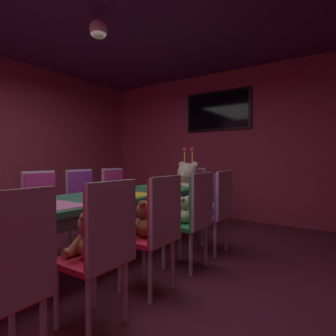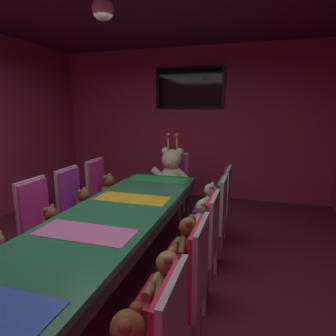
{
  "view_description": "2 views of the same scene",
  "coord_description": "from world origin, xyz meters",
  "px_view_note": "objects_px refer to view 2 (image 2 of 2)",
  "views": [
    {
      "loc": [
        2.18,
        -1.83,
        1.12
      ],
      "look_at": [
        0.18,
        1.13,
        1.01
      ],
      "focal_mm": 29.61,
      "sensor_mm": 36.0,
      "label": 1
    },
    {
      "loc": [
        1.2,
        -2.22,
        1.67
      ],
      "look_at": [
        0.21,
        1.05,
        0.96
      ],
      "focal_mm": 30.61,
      "sensor_mm": 36.0,
      "label": 2
    }
  ],
  "objects_px": {
    "teddy_right_3": "(202,214)",
    "chair_right_3": "(216,214)",
    "teddy_left_4": "(109,187)",
    "throne_chair": "(174,177)",
    "teddy_right_1": "(167,276)",
    "teddy_right_2": "(187,237)",
    "chair_right_4": "(222,198)",
    "chair_right_2": "(204,239)",
    "teddy_left_2": "(51,221)",
    "teddy_right_4": "(210,197)",
    "banquet_table": "(113,222)",
    "chair_left_4": "(100,187)",
    "king_teddy_bear": "(172,171)",
    "wall_tv": "(189,88)",
    "teddy_left_3": "(84,202)",
    "chair_left_2": "(39,217)",
    "chair_left_3": "(74,200)",
    "pendant_light": "(103,9)"
  },
  "relations": [
    {
      "from": "teddy_right_3",
      "to": "chair_right_3",
      "type": "bearing_deg",
      "value": 180.0
    },
    {
      "from": "teddy_left_4",
      "to": "throne_chair",
      "type": "distance_m",
      "value": 1.12
    },
    {
      "from": "teddy_right_1",
      "to": "teddy_right_2",
      "type": "distance_m",
      "value": 0.6
    },
    {
      "from": "teddy_left_4",
      "to": "chair_right_4",
      "type": "relative_size",
      "value": 0.35
    },
    {
      "from": "teddy_right_1",
      "to": "teddy_right_3",
      "type": "bearing_deg",
      "value": -90.55
    },
    {
      "from": "chair_right_2",
      "to": "teddy_left_2",
      "type": "bearing_deg",
      "value": -0.55
    },
    {
      "from": "teddy_right_4",
      "to": "teddy_right_3",
      "type": "bearing_deg",
      "value": 90.28
    },
    {
      "from": "teddy_left_2",
      "to": "teddy_left_4",
      "type": "height_order",
      "value": "teddy_left_4"
    },
    {
      "from": "banquet_table",
      "to": "chair_left_4",
      "type": "height_order",
      "value": "chair_left_4"
    },
    {
      "from": "chair_right_3",
      "to": "king_teddy_bear",
      "type": "relative_size",
      "value": 1.15
    },
    {
      "from": "teddy_right_2",
      "to": "wall_tv",
      "type": "height_order",
      "value": "wall_tv"
    },
    {
      "from": "teddy_left_3",
      "to": "chair_left_4",
      "type": "xyz_separation_m",
      "value": [
        -0.15,
        0.62,
        0.01
      ]
    },
    {
      "from": "chair_left_2",
      "to": "king_teddy_bear",
      "type": "bearing_deg",
      "value": 66.27
    },
    {
      "from": "chair_left_3",
      "to": "teddy_left_3",
      "type": "distance_m",
      "value": 0.14
    },
    {
      "from": "chair_left_4",
      "to": "chair_right_2",
      "type": "xyz_separation_m",
      "value": [
        1.69,
        -1.22,
        0.0
      ]
    },
    {
      "from": "banquet_table",
      "to": "teddy_left_3",
      "type": "height_order",
      "value": "teddy_left_3"
    },
    {
      "from": "chair_left_3",
      "to": "teddy_right_4",
      "type": "bearing_deg",
      "value": 20.7
    },
    {
      "from": "chair_left_4",
      "to": "chair_right_2",
      "type": "height_order",
      "value": "same"
    },
    {
      "from": "teddy_right_2",
      "to": "chair_right_2",
      "type": "bearing_deg",
      "value": 180.0
    },
    {
      "from": "chair_right_2",
      "to": "chair_right_4",
      "type": "bearing_deg",
      "value": -90.49
    },
    {
      "from": "chair_right_2",
      "to": "banquet_table",
      "type": "bearing_deg",
      "value": 0.8
    },
    {
      "from": "chair_left_2",
      "to": "banquet_table",
      "type": "bearing_deg",
      "value": -1.82
    },
    {
      "from": "chair_right_2",
      "to": "pendant_light",
      "type": "height_order",
      "value": "pendant_light"
    },
    {
      "from": "teddy_right_1",
      "to": "chair_right_2",
      "type": "xyz_separation_m",
      "value": [
        0.14,
        0.6,
        0.0
      ]
    },
    {
      "from": "teddy_left_2",
      "to": "teddy_right_4",
      "type": "height_order",
      "value": "teddy_right_4"
    },
    {
      "from": "teddy_right_2",
      "to": "chair_right_4",
      "type": "xyz_separation_m",
      "value": [
        0.16,
        1.18,
        0.0
      ]
    },
    {
      "from": "chair_left_2",
      "to": "teddy_right_4",
      "type": "bearing_deg",
      "value": 36.99
    },
    {
      "from": "teddy_left_2",
      "to": "banquet_table",
      "type": "bearing_deg",
      "value": -2.19
    },
    {
      "from": "chair_left_4",
      "to": "chair_right_2",
      "type": "relative_size",
      "value": 1.0
    },
    {
      "from": "chair_right_2",
      "to": "chair_right_3",
      "type": "bearing_deg",
      "value": -90.97
    },
    {
      "from": "teddy_left_2",
      "to": "chair_left_3",
      "type": "xyz_separation_m",
      "value": [
        -0.14,
        0.58,
        0.02
      ]
    },
    {
      "from": "chair_right_4",
      "to": "wall_tv",
      "type": "height_order",
      "value": "wall_tv"
    },
    {
      "from": "teddy_right_1",
      "to": "chair_left_4",
      "type": "bearing_deg",
      "value": -49.65
    },
    {
      "from": "teddy_right_2",
      "to": "pendant_light",
      "type": "relative_size",
      "value": 1.69
    },
    {
      "from": "teddy_right_2",
      "to": "teddy_right_4",
      "type": "distance_m",
      "value": 1.18
    },
    {
      "from": "pendant_light",
      "to": "throne_chair",
      "type": "bearing_deg",
      "value": 84.47
    },
    {
      "from": "chair_right_4",
      "to": "throne_chair",
      "type": "height_order",
      "value": "same"
    },
    {
      "from": "chair_right_4",
      "to": "teddy_left_2",
      "type": "bearing_deg",
      "value": 36.93
    },
    {
      "from": "teddy_right_1",
      "to": "throne_chair",
      "type": "height_order",
      "value": "throne_chair"
    },
    {
      "from": "teddy_right_2",
      "to": "chair_right_3",
      "type": "relative_size",
      "value": 0.34
    },
    {
      "from": "teddy_left_4",
      "to": "banquet_table",
      "type": "bearing_deg",
      "value": -60.41
    },
    {
      "from": "teddy_left_3",
      "to": "king_teddy_bear",
      "type": "distance_m",
      "value": 1.51
    },
    {
      "from": "wall_tv",
      "to": "king_teddy_bear",
      "type": "bearing_deg",
      "value": -90.0
    },
    {
      "from": "teddy_left_4",
      "to": "teddy_right_4",
      "type": "height_order",
      "value": "teddy_left_4"
    },
    {
      "from": "teddy_left_4",
      "to": "teddy_right_2",
      "type": "distance_m",
      "value": 1.86
    },
    {
      "from": "chair_right_2",
      "to": "chair_left_3",
      "type": "bearing_deg",
      "value": -19.5
    },
    {
      "from": "chair_left_2",
      "to": "chair_right_4",
      "type": "relative_size",
      "value": 1.0
    },
    {
      "from": "teddy_right_1",
      "to": "teddy_left_3",
      "type": "bearing_deg",
      "value": -40.57
    },
    {
      "from": "banquet_table",
      "to": "teddy_right_2",
      "type": "bearing_deg",
      "value": 0.97
    },
    {
      "from": "chair_right_2",
      "to": "teddy_right_3",
      "type": "height_order",
      "value": "chair_right_2"
    }
  ]
}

